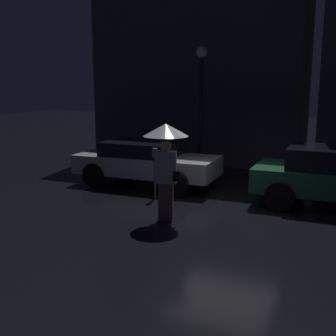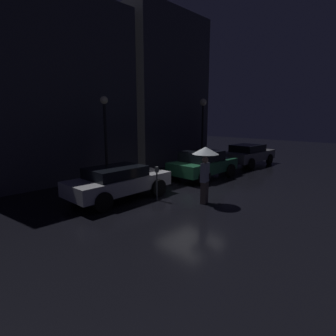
# 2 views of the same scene
# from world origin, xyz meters

# --- Properties ---
(ground_plane) EXTENTS (60.00, 60.00, 0.00)m
(ground_plane) POSITION_xyz_m (0.00, 0.00, 0.00)
(ground_plane) COLOR black
(building_facade_left) EXTENTS (8.11, 3.00, 9.07)m
(building_facade_left) POSITION_xyz_m (-3.05, 6.50, 4.53)
(building_facade_left) COLOR #3D3D47
(building_facade_left) RESTS_ON ground
(parked_car_silver) EXTENTS (4.28, 1.97, 1.32)m
(parked_car_silver) POSITION_xyz_m (-2.87, 1.38, 0.73)
(parked_car_silver) COLOR #B7B7BF
(parked_car_silver) RESTS_ON ground
(pedestrian_with_umbrella) EXTENTS (0.99, 0.99, 2.17)m
(pedestrian_with_umbrella) POSITION_xyz_m (-0.93, -1.43, 1.64)
(pedestrian_with_umbrella) COLOR #66564C
(pedestrian_with_umbrella) RESTS_ON ground
(parking_meter) EXTENTS (0.12, 0.10, 1.35)m
(parking_meter) POSITION_xyz_m (-1.96, 0.11, 0.83)
(parking_meter) COLOR #4C5154
(parking_meter) RESTS_ON ground
(street_lamp_near) EXTENTS (0.36, 0.36, 4.20)m
(street_lamp_near) POSITION_xyz_m (-1.98, 3.64, 2.73)
(street_lamp_near) COLOR black
(street_lamp_near) RESTS_ON ground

